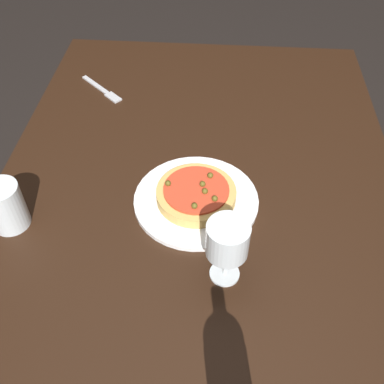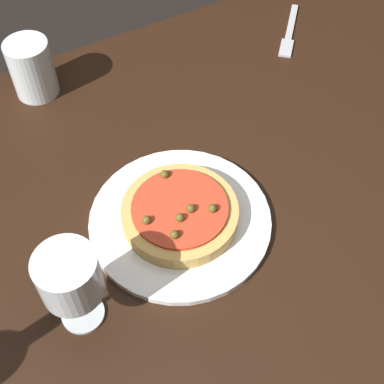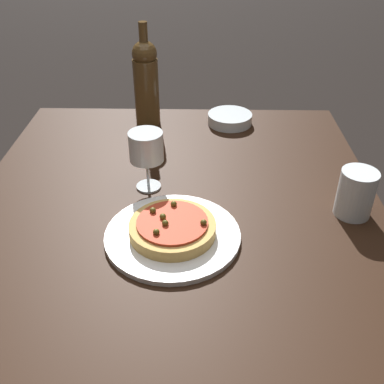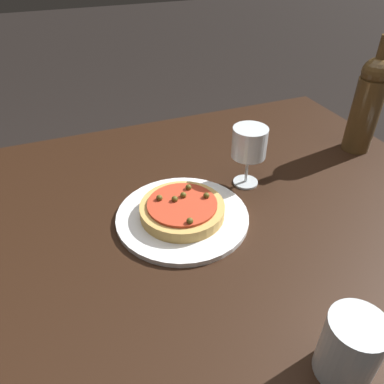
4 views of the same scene
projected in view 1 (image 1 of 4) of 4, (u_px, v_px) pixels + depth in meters
ground_plane at (195, 333)px, 1.63m from camera, size 14.00×14.00×0.00m
dining_table at (197, 213)px, 1.15m from camera, size 1.44×1.00×0.75m
dinner_plate at (195, 200)px, 1.06m from camera, size 0.29×0.29×0.01m
pizza at (195, 194)px, 1.04m from camera, size 0.19×0.19×0.04m
wine_glass at (227, 241)px, 0.84m from camera, size 0.08×0.08×0.15m
water_cup at (5, 206)px, 0.98m from camera, size 0.08×0.08×0.11m
fork at (103, 90)px, 1.38m from camera, size 0.14×0.15×0.00m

